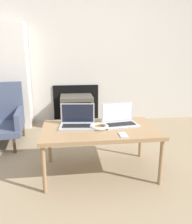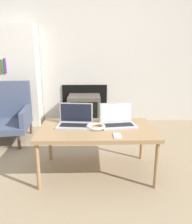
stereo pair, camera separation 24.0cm
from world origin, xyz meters
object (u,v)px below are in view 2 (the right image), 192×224
laptop_left (75,121)px  headphones (96,127)px  laptop_right (118,121)px  tv (84,111)px  armchair (8,113)px  phone (117,136)px

laptop_left → headphones: bearing=-16.9°
laptop_right → tv: 1.53m
tv → armchair: 1.20m
laptop_right → armchair: 1.70m
laptop_left → phone: 0.50m
laptop_left → tv: 1.48m
laptop_left → phone: size_ratio=2.99×
headphones → tv: (-0.16, 1.54, -0.24)m
tv → headphones: bearing=-84.2°
laptop_right → phone: size_ratio=3.04×
phone → laptop_right: bearing=83.0°
laptop_left → armchair: 1.36m
headphones → tv: 1.57m
laptop_right → phone: 0.31m
armchair → headphones: bearing=-44.7°
laptop_left → headphones: size_ratio=1.92×
headphones → armchair: armchair is taller
laptop_right → headphones: (-0.22, -0.09, -0.03)m
headphones → phone: (0.18, -0.22, -0.01)m
headphones → armchair: 1.56m
phone → laptop_left: bearing=141.8°
laptop_right → headphones: 0.24m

